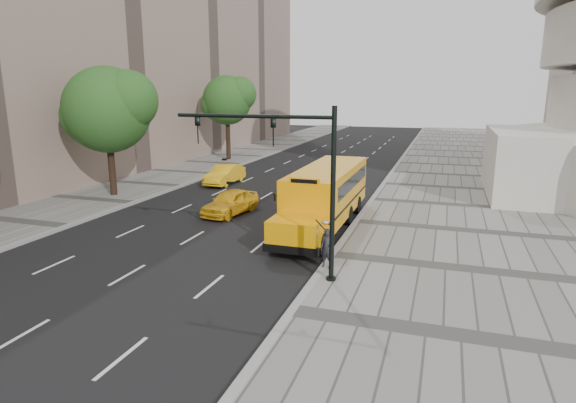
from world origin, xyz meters
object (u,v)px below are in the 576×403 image
(tree_c, at_px, (228,100))
(pedestrian, at_px, (327,248))
(tree_b, at_px, (108,109))
(taxi_far, at_px, (225,175))
(taxi_near, at_px, (230,202))
(school_bus, at_px, (327,192))
(traffic_signal, at_px, (295,171))

(tree_c, relative_size, pedestrian, 5.38)
(tree_b, height_order, pedestrian, tree_b)
(taxi_far, distance_m, pedestrian, 18.99)
(pedestrian, bearing_deg, tree_c, 132.23)
(tree_b, height_order, taxi_far, tree_b)
(tree_b, relative_size, taxi_near, 2.04)
(school_bus, height_order, traffic_signal, traffic_signal)
(tree_c, relative_size, taxi_near, 2.02)
(school_bus, relative_size, taxi_near, 2.80)
(tree_c, bearing_deg, taxi_near, -64.78)
(tree_b, xyz_separation_m, tree_c, (-0.01, 17.81, 0.26))
(tree_c, height_order, taxi_near, tree_c)
(school_bus, xyz_separation_m, taxi_far, (-9.93, 8.51, -1.04))
(pedestrian, xyz_separation_m, traffic_signal, (-0.96, -1.20, 3.17))
(tree_b, xyz_separation_m, school_bus, (14.90, -2.13, -3.97))
(school_bus, xyz_separation_m, pedestrian, (1.65, -6.54, -0.84))
(tree_c, distance_m, taxi_far, 13.54)
(tree_c, relative_size, school_bus, 0.72)
(tree_b, relative_size, pedestrian, 5.43)
(school_bus, bearing_deg, tree_c, 126.79)
(taxi_far, xyz_separation_m, pedestrian, (11.58, -15.05, 0.21))
(taxi_near, bearing_deg, tree_c, 124.38)
(tree_b, height_order, school_bus, tree_b)
(pedestrian, height_order, traffic_signal, traffic_signal)
(taxi_far, height_order, traffic_signal, traffic_signal)
(tree_b, xyz_separation_m, taxi_far, (4.96, 6.38, -5.01))
(school_bus, relative_size, pedestrian, 7.45)
(tree_c, xyz_separation_m, traffic_signal, (15.60, -27.68, -1.91))
(taxi_far, bearing_deg, tree_b, -127.18)
(school_bus, distance_m, pedestrian, 6.80)
(tree_b, height_order, tree_c, tree_b)
(pedestrian, bearing_deg, taxi_far, 137.80)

